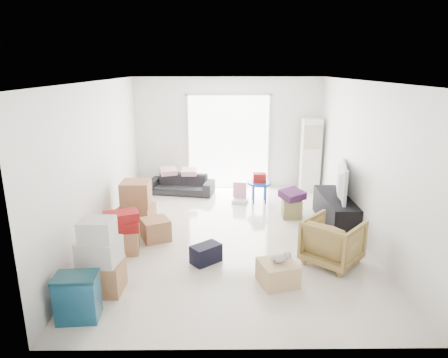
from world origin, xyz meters
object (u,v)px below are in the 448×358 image
at_px(storage_bins, 78,297).
at_px(ac_tower, 311,156).
at_px(armchair, 333,239).
at_px(ottoman, 292,208).
at_px(tv_console, 335,210).
at_px(television, 336,193).
at_px(sofa, 181,181).
at_px(wood_crate, 278,273).
at_px(kids_table, 259,182).

bearing_deg(storage_bins, ac_tower, 52.87).
bearing_deg(storage_bins, armchair, 22.18).
relative_size(storage_bins, ottoman, 1.55).
xyz_separation_m(tv_console, television, (0.00, 0.00, 0.34)).
xyz_separation_m(tv_console, ottoman, (-0.77, 0.35, -0.08)).
relative_size(ac_tower, sofa, 1.13).
height_order(tv_console, storage_bins, storage_bins).
height_order(armchair, ottoman, armchair).
distance_m(television, armchair, 1.69).
bearing_deg(wood_crate, ac_tower, 72.49).
xyz_separation_m(sofa, kids_table, (1.80, -0.64, 0.17)).
bearing_deg(kids_table, tv_console, -44.26).
height_order(sofa, armchair, armchair).
bearing_deg(sofa, storage_bins, -87.61).
relative_size(armchair, storage_bins, 1.37).
relative_size(ac_tower, ottoman, 4.70).
relative_size(tv_console, kids_table, 2.45).
bearing_deg(tv_console, ac_tower, 91.37).
bearing_deg(sofa, television, -20.64).
distance_m(kids_table, wood_crate, 3.52).
bearing_deg(ac_tower, ottoman, -112.47).
bearing_deg(sofa, ottoman, -22.89).
distance_m(television, sofa, 3.70).
xyz_separation_m(ac_tower, storage_bins, (-3.85, -5.09, -0.59)).
bearing_deg(ac_tower, kids_table, -148.31).
bearing_deg(tv_console, ottoman, 155.79).
bearing_deg(television, armchair, 176.87).
distance_m(ottoman, wood_crate, 2.63).
xyz_separation_m(television, storage_bins, (-3.90, -2.99, -0.32)).
xyz_separation_m(tv_console, sofa, (-3.14, 1.95, 0.03)).
relative_size(armchair, kids_table, 1.19).
bearing_deg(tv_console, kids_table, 135.74).
bearing_deg(ac_tower, armchair, -96.78).
distance_m(tv_console, storage_bins, 4.91).
xyz_separation_m(ac_tower, tv_console, (0.05, -2.10, -0.61)).
bearing_deg(wood_crate, storage_bins, -162.49).
height_order(armchair, wood_crate, armchair).
relative_size(sofa, wood_crate, 3.18).
distance_m(storage_bins, ottoman, 4.57).
relative_size(television, storage_bins, 1.95).
bearing_deg(storage_bins, wood_crate, 17.51).
relative_size(ac_tower, armchair, 2.23).
height_order(television, storage_bins, television).
xyz_separation_m(tv_console, kids_table, (-1.34, 1.30, 0.20)).
bearing_deg(wood_crate, armchair, 33.35).
height_order(sofa, storage_bins, sofa).
bearing_deg(armchair, ottoman, -39.62).
height_order(armchair, kids_table, armchair).
bearing_deg(ottoman, storage_bins, -133.13).
distance_m(sofa, kids_table, 1.92).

